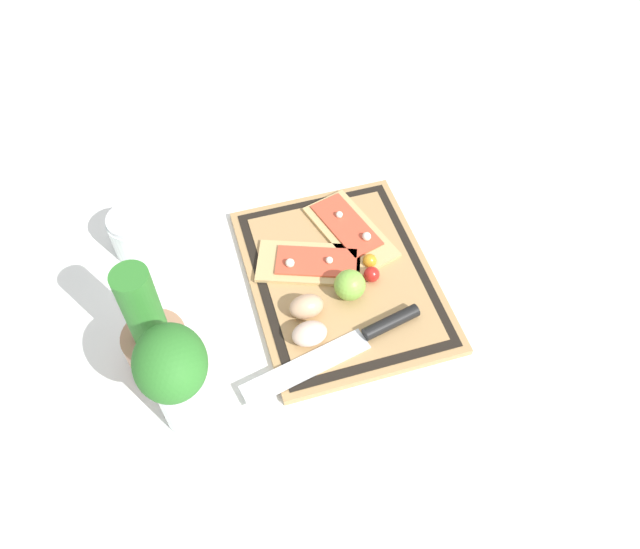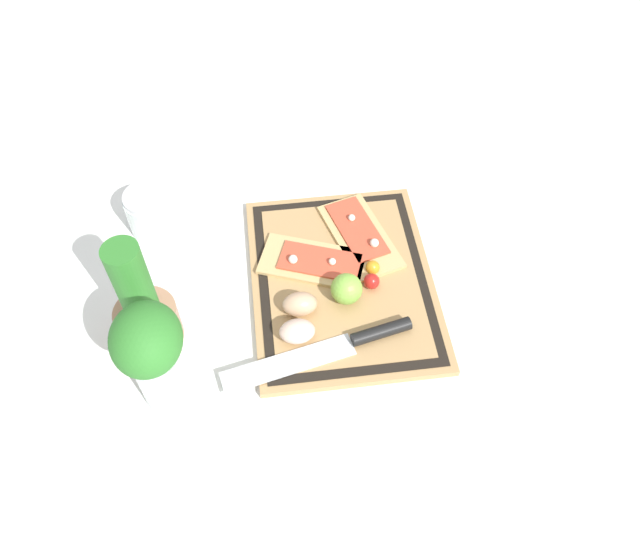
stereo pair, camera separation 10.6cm
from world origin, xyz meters
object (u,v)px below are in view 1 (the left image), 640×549
knife (362,337)px  cherry_tomato_yellow (370,261)px  pizza_slice_far (310,263)px  cherry_tomato_red (372,274)px  lime (351,285)px  herb_pot (152,334)px  egg_brown (306,306)px  herb_glass (176,377)px  sauce_jar (136,236)px  pizza_slice_near (350,230)px  egg_pink (310,334)px

knife → cherry_tomato_yellow: 0.15m
pizza_slice_far → cherry_tomato_red: cherry_tomato_red is taller
lime → herb_pot: 0.33m
pizza_slice_far → herb_pot: (-0.11, 0.28, 0.06)m
pizza_slice_far → lime: lime is taller
cherry_tomato_red → cherry_tomato_yellow: cherry_tomato_red is taller
cherry_tomato_red → herb_pot: herb_pot is taller
knife → egg_brown: 0.10m
lime → herb_glass: size_ratio=0.25×
cherry_tomato_yellow → sauce_jar: 0.42m
cherry_tomato_yellow → herb_glass: bearing=117.7°
cherry_tomato_red → sauce_jar: size_ratio=0.32×
knife → herb_glass: bearing=98.4°
lime → sauce_jar: (0.22, 0.33, -0.01)m
cherry_tomato_red → egg_brown: bearing=105.9°
cherry_tomato_red → cherry_tomato_yellow: 0.03m
herb_pot → herb_glass: size_ratio=1.08×
pizza_slice_near → sauce_jar: sauce_jar is taller
egg_pink → pizza_slice_far: bearing=-16.5°
lime → cherry_tomato_red: size_ratio=1.93×
pizza_slice_far → egg_brown: size_ratio=3.47×
knife → cherry_tomato_yellow: (0.14, -0.06, 0.00)m
pizza_slice_far → sauce_jar: sauce_jar is taller
herb_pot → sauce_jar: 0.25m
egg_pink → cherry_tomato_yellow: (0.12, -0.14, -0.01)m
egg_pink → herb_glass: (-0.07, 0.21, 0.09)m
pizza_slice_near → cherry_tomato_red: bearing=-179.3°
pizza_slice_near → herb_pot: bearing=113.2°
herb_pot → sauce_jar: (0.24, 0.01, -0.04)m
pizza_slice_far → herb_glass: size_ratio=0.96×
cherry_tomato_red → pizza_slice_far: bearing=56.5°
egg_brown → egg_pink: size_ratio=1.00×
pizza_slice_near → cherry_tomato_yellow: 0.08m
herb_glass → egg_pink: bearing=-72.3°
pizza_slice_near → cherry_tomato_red: size_ratio=7.52×
knife → herb_pot: size_ratio=1.39×
egg_pink → lime: size_ratio=1.08×
pizza_slice_near → knife: pizza_slice_near is taller
pizza_slice_near → pizza_slice_far: same height
cherry_tomato_yellow → herb_pot: herb_pot is taller
pizza_slice_near → egg_brown: 0.20m
pizza_slice_near → knife: bearing=166.6°
cherry_tomato_yellow → sauce_jar: bearing=66.4°
pizza_slice_far → cherry_tomato_yellow: size_ratio=8.09×
sauce_jar → pizza_slice_near: bearing=-102.7°
egg_brown → sauce_jar: 0.34m
pizza_slice_near → egg_pink: egg_pink is taller
pizza_slice_far → sauce_jar: 0.32m
pizza_slice_far → lime: 0.10m
egg_pink → knife: bearing=-105.9°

